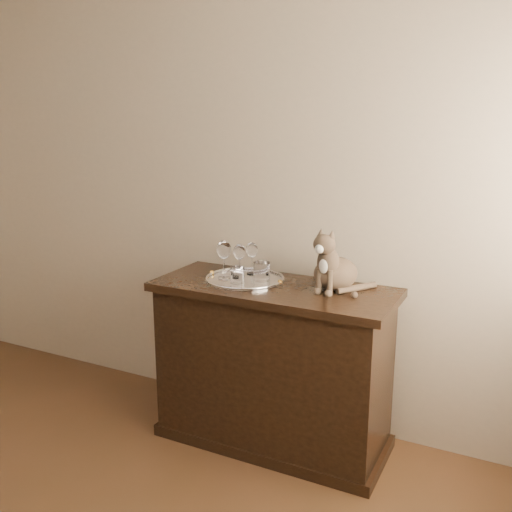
{
  "coord_description": "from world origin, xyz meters",
  "views": [
    {
      "loc": [
        1.73,
        -0.5,
        1.66
      ],
      "look_at": [
        0.5,
        1.95,
        0.99
      ],
      "focal_mm": 40.0,
      "sensor_mm": 36.0,
      "label": 1
    }
  ],
  "objects_px": {
    "wine_glass_b": "(252,258)",
    "cat": "(336,258)",
    "wine_glass_d": "(239,260)",
    "tray": "(245,280)",
    "tumbler_b": "(237,275)",
    "tumbler_c": "(262,271)",
    "sideboard": "(273,366)",
    "wine_glass_c": "(224,260)"
  },
  "relations": [
    {
      "from": "sideboard",
      "to": "wine_glass_c",
      "type": "height_order",
      "value": "wine_glass_c"
    },
    {
      "from": "wine_glass_b",
      "to": "cat",
      "type": "distance_m",
      "value": 0.48
    },
    {
      "from": "tray",
      "to": "cat",
      "type": "bearing_deg",
      "value": 8.41
    },
    {
      "from": "wine_glass_b",
      "to": "tray",
      "type": "bearing_deg",
      "value": -81.66
    },
    {
      "from": "wine_glass_c",
      "to": "tumbler_b",
      "type": "xyz_separation_m",
      "value": [
        0.1,
        -0.04,
        -0.06
      ]
    },
    {
      "from": "wine_glass_b",
      "to": "cat",
      "type": "bearing_deg",
      "value": -4.72
    },
    {
      "from": "tumbler_b",
      "to": "cat",
      "type": "distance_m",
      "value": 0.49
    },
    {
      "from": "sideboard",
      "to": "tray",
      "type": "height_order",
      "value": "tray"
    },
    {
      "from": "wine_glass_b",
      "to": "cat",
      "type": "height_order",
      "value": "cat"
    },
    {
      "from": "cat",
      "to": "tumbler_c",
      "type": "bearing_deg",
      "value": -162.54
    },
    {
      "from": "wine_glass_c",
      "to": "tray",
      "type": "bearing_deg",
      "value": 20.23
    },
    {
      "from": "tumbler_c",
      "to": "wine_glass_c",
      "type": "bearing_deg",
      "value": -163.82
    },
    {
      "from": "tray",
      "to": "wine_glass_b",
      "type": "distance_m",
      "value": 0.14
    },
    {
      "from": "sideboard",
      "to": "tray",
      "type": "xyz_separation_m",
      "value": [
        -0.17,
        0.02,
        0.43
      ]
    },
    {
      "from": "wine_glass_d",
      "to": "tumbler_b",
      "type": "distance_m",
      "value": 0.13
    },
    {
      "from": "wine_glass_d",
      "to": "tumbler_b",
      "type": "xyz_separation_m",
      "value": [
        0.05,
        -0.11,
        -0.04
      ]
    },
    {
      "from": "sideboard",
      "to": "tumbler_b",
      "type": "xyz_separation_m",
      "value": [
        -0.17,
        -0.06,
        0.47
      ]
    },
    {
      "from": "wine_glass_d",
      "to": "tumbler_c",
      "type": "distance_m",
      "value": 0.14
    },
    {
      "from": "sideboard",
      "to": "tumbler_b",
      "type": "distance_m",
      "value": 0.51
    },
    {
      "from": "tray",
      "to": "tumbler_b",
      "type": "relative_size",
      "value": 5.0
    },
    {
      "from": "wine_glass_c",
      "to": "sideboard",
      "type": "bearing_deg",
      "value": 3.85
    },
    {
      "from": "sideboard",
      "to": "tumbler_b",
      "type": "bearing_deg",
      "value": -161.53
    },
    {
      "from": "tumbler_b",
      "to": "tray",
      "type": "bearing_deg",
      "value": 87.22
    },
    {
      "from": "tray",
      "to": "wine_glass_b",
      "type": "height_order",
      "value": "wine_glass_b"
    },
    {
      "from": "tray",
      "to": "wine_glass_b",
      "type": "bearing_deg",
      "value": 98.34
    },
    {
      "from": "sideboard",
      "to": "wine_glass_d",
      "type": "relative_size",
      "value": 7.13
    },
    {
      "from": "wine_glass_c",
      "to": "wine_glass_d",
      "type": "xyz_separation_m",
      "value": [
        0.05,
        0.07,
        -0.01
      ]
    },
    {
      "from": "sideboard",
      "to": "wine_glass_c",
      "type": "relative_size",
      "value": 6.07
    },
    {
      "from": "tumbler_b",
      "to": "tumbler_c",
      "type": "height_order",
      "value": "tumbler_c"
    },
    {
      "from": "wine_glass_b",
      "to": "tumbler_c",
      "type": "height_order",
      "value": "wine_glass_b"
    },
    {
      "from": "wine_glass_c",
      "to": "wine_glass_d",
      "type": "bearing_deg",
      "value": 56.41
    },
    {
      "from": "cat",
      "to": "wine_glass_d",
      "type": "bearing_deg",
      "value": -166.83
    },
    {
      "from": "tumbler_c",
      "to": "cat",
      "type": "xyz_separation_m",
      "value": [
        0.37,
        0.05,
        0.1
      ]
    },
    {
      "from": "tumbler_b",
      "to": "wine_glass_b",
      "type": "bearing_deg",
      "value": 93.71
    },
    {
      "from": "tumbler_c",
      "to": "sideboard",
      "type": "bearing_deg",
      "value": -23.23
    },
    {
      "from": "wine_glass_b",
      "to": "tumbler_b",
      "type": "distance_m",
      "value": 0.19
    },
    {
      "from": "wine_glass_b",
      "to": "wine_glass_d",
      "type": "height_order",
      "value": "same"
    },
    {
      "from": "sideboard",
      "to": "wine_glass_b",
      "type": "xyz_separation_m",
      "value": [
        -0.19,
        0.13,
        0.52
      ]
    },
    {
      "from": "wine_glass_d",
      "to": "cat",
      "type": "height_order",
      "value": "cat"
    },
    {
      "from": "tray",
      "to": "sideboard",
      "type": "bearing_deg",
      "value": -6.33
    },
    {
      "from": "tray",
      "to": "wine_glass_b",
      "type": "xyz_separation_m",
      "value": [
        -0.02,
        0.11,
        0.09
      ]
    },
    {
      "from": "tray",
      "to": "wine_glass_d",
      "type": "xyz_separation_m",
      "value": [
        -0.05,
        0.04,
        0.09
      ]
    }
  ]
}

